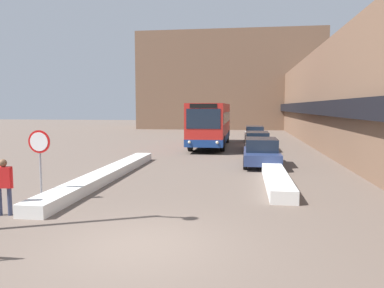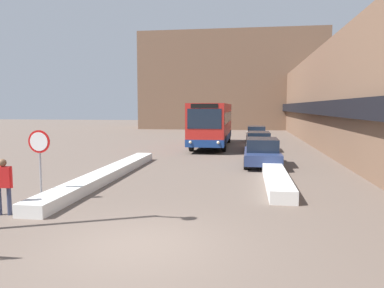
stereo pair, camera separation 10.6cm
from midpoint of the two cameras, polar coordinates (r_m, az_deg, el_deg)
The scene contains 11 objects.
ground_plane at distance 8.84m, azimuth -7.92°, elevation -15.00°, with size 160.00×160.00×0.00m, color #66564C.
building_row_right at distance 32.83m, azimuth 22.01°, elevation 6.31°, with size 5.50×60.00×7.47m.
building_backdrop_far at distance 55.52m, azimuth 6.11°, elevation 9.44°, with size 26.00×8.00×13.63m.
snow_bank_left at distance 16.76m, azimuth -12.58°, elevation -4.50°, with size 0.90×12.03×0.40m.
snow_bank_right at distance 16.62m, azimuth 12.63°, elevation -4.48°, with size 0.90×8.86×0.45m.
city_bus at distance 29.58m, azimuth 3.19°, elevation 3.16°, with size 2.57×10.87×3.37m.
parked_car_front at distance 20.23m, azimuth 10.77°, elevation -1.22°, with size 1.89×4.27×1.46m.
parked_car_middle at distance 27.04m, azimuth 10.21°, elevation 0.42°, with size 1.80×4.89×1.35m.
parked_car_back at distance 34.73m, azimuth 9.84°, elevation 1.57°, with size 1.80×4.76×1.38m.
stop_sign at distance 13.36m, azimuth -22.02°, elevation -0.79°, with size 0.76×0.08×2.35m.
pedestrian at distance 12.05m, azimuth -26.58°, elevation -5.12°, with size 0.53×0.27×1.64m.
Camera 2 is at (2.43, -7.92, 3.11)m, focal length 35.00 mm.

